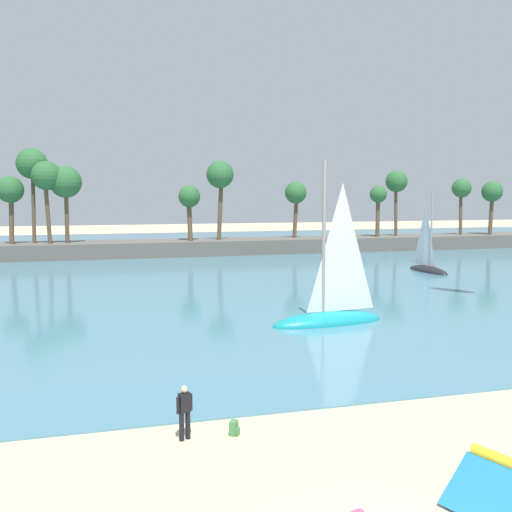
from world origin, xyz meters
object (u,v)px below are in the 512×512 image
object	(u,v)px
person_at_waterline	(185,411)
sailboat_near_shore	(428,264)
backpack_by_trailer	(234,428)
sailboat_toward_headland	(331,307)

from	to	relation	value
person_at_waterline	sailboat_near_shore	xyz separation A→B (m)	(27.08, 30.59, -0.12)
person_at_waterline	backpack_by_trailer	xyz separation A→B (m)	(1.49, -0.05, -0.69)
backpack_by_trailer	sailboat_toward_headland	size ratio (longest dim) A/B	0.04
person_at_waterline	backpack_by_trailer	size ratio (longest dim) A/B	3.78
person_at_waterline	sailboat_near_shore	bearing A→B (deg)	48.48
backpack_by_trailer	sailboat_toward_headland	world-z (taller)	sailboat_toward_headland
sailboat_near_shore	person_at_waterline	bearing A→B (deg)	-131.52
person_at_waterline	sailboat_toward_headland	size ratio (longest dim) A/B	0.17
person_at_waterline	sailboat_toward_headland	bearing A→B (deg)	52.40
sailboat_near_shore	sailboat_toward_headland	distance (m)	24.52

